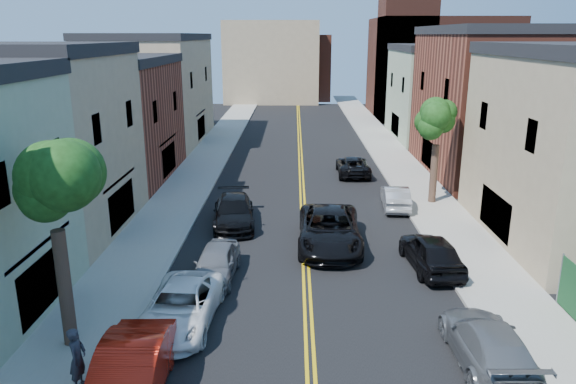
{
  "coord_description": "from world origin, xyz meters",
  "views": [
    {
      "loc": [
        -0.54,
        -1.73,
        9.95
      ],
      "look_at": [
        -0.86,
        25.61,
        2.0
      ],
      "focal_mm": 33.73,
      "sensor_mm": 36.0,
      "label": 1
    }
  ],
  "objects_px": {
    "grey_car_right": "(488,344)",
    "pedestrian_left": "(78,358)",
    "grey_car_left": "(216,263)",
    "red_sedan": "(129,375)",
    "black_suv_lane": "(329,229)",
    "dark_car_right_far": "(353,166)",
    "silver_car_right": "(395,197)",
    "white_pickup": "(181,307)",
    "black_car_left": "(234,212)",
    "black_car_right": "(431,252)"
  },
  "relations": [
    {
      "from": "grey_car_right",
      "to": "pedestrian_left",
      "type": "relative_size",
      "value": 2.7
    },
    {
      "from": "grey_car_left",
      "to": "grey_car_right",
      "type": "relative_size",
      "value": 0.82
    },
    {
      "from": "red_sedan",
      "to": "pedestrian_left",
      "type": "height_order",
      "value": "pedestrian_left"
    },
    {
      "from": "grey_car_left",
      "to": "pedestrian_left",
      "type": "bearing_deg",
      "value": -107.63
    },
    {
      "from": "black_suv_lane",
      "to": "dark_car_right_far",
      "type": "bearing_deg",
      "value": 81.29
    },
    {
      "from": "silver_car_right",
      "to": "red_sedan",
      "type": "bearing_deg",
      "value": 63.33
    },
    {
      "from": "black_suv_lane",
      "to": "red_sedan",
      "type": "bearing_deg",
      "value": -116.52
    },
    {
      "from": "white_pickup",
      "to": "grey_car_right",
      "type": "xyz_separation_m",
      "value": [
        10.04,
        -2.33,
        0.02
      ]
    },
    {
      "from": "black_car_left",
      "to": "red_sedan",
      "type": "bearing_deg",
      "value": -101.21
    },
    {
      "from": "red_sedan",
      "to": "silver_car_right",
      "type": "bearing_deg",
      "value": 57.44
    },
    {
      "from": "grey_car_left",
      "to": "black_suv_lane",
      "type": "xyz_separation_m",
      "value": [
        5.01,
        3.65,
        0.19
      ]
    },
    {
      "from": "grey_car_left",
      "to": "pedestrian_left",
      "type": "height_order",
      "value": "pedestrian_left"
    },
    {
      "from": "pedestrian_left",
      "to": "white_pickup",
      "type": "bearing_deg",
      "value": -29.53
    },
    {
      "from": "red_sedan",
      "to": "grey_car_left",
      "type": "xyz_separation_m",
      "value": [
        1.29,
        8.08,
        -0.13
      ]
    },
    {
      "from": "red_sedan",
      "to": "grey_car_right",
      "type": "distance_m",
      "value": 10.78
    },
    {
      "from": "red_sedan",
      "to": "black_suv_lane",
      "type": "relative_size",
      "value": 0.79
    },
    {
      "from": "white_pickup",
      "to": "grey_car_left",
      "type": "distance_m",
      "value": 3.94
    },
    {
      "from": "grey_car_right",
      "to": "black_car_left",
      "type": "bearing_deg",
      "value": -54.58
    },
    {
      "from": "red_sedan",
      "to": "black_car_right",
      "type": "height_order",
      "value": "red_sedan"
    },
    {
      "from": "white_pickup",
      "to": "dark_car_right_far",
      "type": "height_order",
      "value": "white_pickup"
    },
    {
      "from": "grey_car_right",
      "to": "black_car_right",
      "type": "distance_m",
      "value": 7.26
    },
    {
      "from": "dark_car_right_far",
      "to": "white_pickup",
      "type": "bearing_deg",
      "value": 69.44
    },
    {
      "from": "grey_car_left",
      "to": "dark_car_right_far",
      "type": "distance_m",
      "value": 19.37
    },
    {
      "from": "black_car_left",
      "to": "pedestrian_left",
      "type": "relative_size",
      "value": 2.8
    },
    {
      "from": "black_car_right",
      "to": "red_sedan",
      "type": "bearing_deg",
      "value": 35.61
    },
    {
      "from": "white_pickup",
      "to": "black_suv_lane",
      "type": "bearing_deg",
      "value": 56.06
    },
    {
      "from": "white_pickup",
      "to": "red_sedan",
      "type": "bearing_deg",
      "value": -94.33
    },
    {
      "from": "black_suv_lane",
      "to": "white_pickup",
      "type": "bearing_deg",
      "value": -125.59
    },
    {
      "from": "silver_car_right",
      "to": "grey_car_left",
      "type": "bearing_deg",
      "value": 50.45
    },
    {
      "from": "red_sedan",
      "to": "white_pickup",
      "type": "bearing_deg",
      "value": 80.43
    },
    {
      "from": "grey_car_right",
      "to": "pedestrian_left",
      "type": "xyz_separation_m",
      "value": [
        -12.2,
        -1.45,
        0.35
      ]
    },
    {
      "from": "white_pickup",
      "to": "black_car_right",
      "type": "distance_m",
      "value": 11.19
    },
    {
      "from": "pedestrian_left",
      "to": "dark_car_right_far",
      "type": "bearing_deg",
      "value": -22.22
    },
    {
      "from": "grey_car_left",
      "to": "silver_car_right",
      "type": "height_order",
      "value": "grey_car_left"
    },
    {
      "from": "white_pickup",
      "to": "silver_car_right",
      "type": "relative_size",
      "value": 1.24
    },
    {
      "from": "white_pickup",
      "to": "black_car_left",
      "type": "relative_size",
      "value": 0.98
    },
    {
      "from": "red_sedan",
      "to": "pedestrian_left",
      "type": "bearing_deg",
      "value": 163.0
    },
    {
      "from": "grey_car_right",
      "to": "black_car_right",
      "type": "xyz_separation_m",
      "value": [
        0.0,
        7.26,
        0.06
      ]
    },
    {
      "from": "black_car_left",
      "to": "dark_car_right_far",
      "type": "xyz_separation_m",
      "value": [
        7.6,
        11.12,
        -0.08
      ]
    },
    {
      "from": "black_suv_lane",
      "to": "grey_car_right",
      "type": "bearing_deg",
      "value": -64.64
    },
    {
      "from": "white_pickup",
      "to": "black_car_right",
      "type": "bearing_deg",
      "value": 29.55
    },
    {
      "from": "dark_car_right_far",
      "to": "black_suv_lane",
      "type": "xyz_separation_m",
      "value": [
        -2.61,
        -14.16,
        0.21
      ]
    },
    {
      "from": "black_suv_lane",
      "to": "silver_car_right",
      "type": "bearing_deg",
      "value": 56.7
    },
    {
      "from": "pedestrian_left",
      "to": "black_suv_lane",
      "type": "bearing_deg",
      "value": -34.73
    },
    {
      "from": "silver_car_right",
      "to": "dark_car_right_far",
      "type": "distance_m",
      "value": 8.19
    },
    {
      "from": "black_car_left",
      "to": "grey_car_right",
      "type": "bearing_deg",
      "value": -60.31
    },
    {
      "from": "grey_car_left",
      "to": "black_car_right",
      "type": "bearing_deg",
      "value": 9.49
    },
    {
      "from": "silver_car_right",
      "to": "black_car_right",
      "type": "bearing_deg",
      "value": 94.02
    },
    {
      "from": "black_car_left",
      "to": "silver_car_right",
      "type": "relative_size",
      "value": 1.27
    },
    {
      "from": "red_sedan",
      "to": "black_suv_lane",
      "type": "height_order",
      "value": "black_suv_lane"
    }
  ]
}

